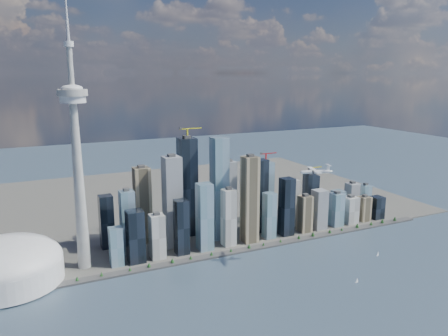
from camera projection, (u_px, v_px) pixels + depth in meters
name	position (u px, v px, depth m)	size (l,w,h in m)	color
ground	(293.00, 307.00, 744.04)	(4000.00, 4000.00, 0.00)	#314956
seawall	(229.00, 253.00, 964.76)	(1100.00, 22.00, 4.00)	#383838
land	(167.00, 200.00, 1362.93)	(1400.00, 900.00, 3.00)	#4C4C47
shoreline_trees	(229.00, 250.00, 963.32)	(960.53, 7.20, 8.80)	#3F2D1E
skyscraper_cluster	(236.00, 204.00, 1049.23)	(736.00, 142.00, 264.64)	black
needle_tower	(77.00, 155.00, 843.59)	(56.00, 56.00, 550.50)	gray
dome_stadium	(7.00, 265.00, 818.40)	(200.00, 200.00, 86.00)	silver
airplane	(316.00, 171.00, 864.07)	(68.17, 60.84, 16.90)	white
sailboat_west	(357.00, 281.00, 831.30)	(7.64, 2.64, 10.56)	silver
sailboat_east	(378.00, 254.00, 954.66)	(7.76, 4.04, 10.84)	silver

